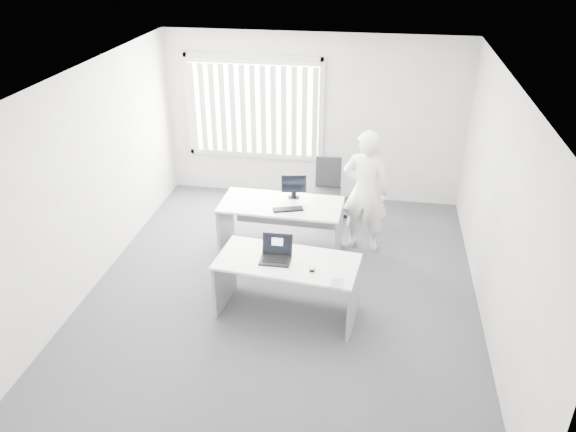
% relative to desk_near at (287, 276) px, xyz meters
% --- Properties ---
extents(ground, '(6.00, 6.00, 0.00)m').
position_rel_desk_near_xyz_m(ground, '(-0.14, 0.43, -0.55)').
color(ground, '#585961').
rests_on(ground, ground).
extents(wall_back, '(5.00, 0.02, 2.80)m').
position_rel_desk_near_xyz_m(wall_back, '(-0.14, 3.43, 0.85)').
color(wall_back, silver).
rests_on(wall_back, ground).
extents(wall_front, '(5.00, 0.02, 2.80)m').
position_rel_desk_near_xyz_m(wall_front, '(-0.14, -2.57, 0.85)').
color(wall_front, silver).
rests_on(wall_front, ground).
extents(wall_left, '(0.02, 6.00, 2.80)m').
position_rel_desk_near_xyz_m(wall_left, '(-2.64, 0.43, 0.85)').
color(wall_left, silver).
rests_on(wall_left, ground).
extents(wall_right, '(0.02, 6.00, 2.80)m').
position_rel_desk_near_xyz_m(wall_right, '(2.36, 0.43, 0.85)').
color(wall_right, silver).
rests_on(wall_right, ground).
extents(ceiling, '(5.00, 6.00, 0.02)m').
position_rel_desk_near_xyz_m(ceiling, '(-0.14, 0.43, 2.25)').
color(ceiling, white).
rests_on(ceiling, wall_back).
extents(window, '(2.32, 0.06, 1.76)m').
position_rel_desk_near_xyz_m(window, '(-1.14, 3.39, 1.00)').
color(window, beige).
rests_on(window, wall_back).
extents(blinds, '(2.20, 0.10, 1.50)m').
position_rel_desk_near_xyz_m(blinds, '(-1.14, 3.33, 0.97)').
color(blinds, silver).
rests_on(blinds, wall_back).
extents(desk_near, '(1.74, 0.95, 0.76)m').
position_rel_desk_near_xyz_m(desk_near, '(0.00, 0.00, 0.00)').
color(desk_near, white).
rests_on(desk_near, ground).
extents(desk_far, '(1.74, 0.85, 0.78)m').
position_rel_desk_near_xyz_m(desk_far, '(-0.33, 1.43, 0.02)').
color(desk_far, white).
rests_on(desk_far, ground).
extents(office_chair, '(0.57, 0.57, 0.98)m').
position_rel_desk_near_xyz_m(office_chair, '(0.21, 2.66, -0.24)').
color(office_chair, black).
rests_on(office_chair, ground).
extents(person, '(0.72, 0.53, 1.83)m').
position_rel_desk_near_xyz_m(person, '(0.83, 1.76, 0.37)').
color(person, white).
rests_on(person, ground).
extents(laptop, '(0.36, 0.32, 0.28)m').
position_rel_desk_near_xyz_m(laptop, '(-0.14, -0.04, 0.35)').
color(laptop, black).
rests_on(laptop, desk_near).
extents(paper_sheet, '(0.31, 0.22, 0.00)m').
position_rel_desk_near_xyz_m(paper_sheet, '(0.31, -0.13, 0.21)').
color(paper_sheet, white).
rests_on(paper_sheet, desk_near).
extents(mouse, '(0.07, 0.10, 0.04)m').
position_rel_desk_near_xyz_m(mouse, '(0.31, -0.16, 0.23)').
color(mouse, silver).
rests_on(mouse, paper_sheet).
extents(booklet, '(0.15, 0.20, 0.01)m').
position_rel_desk_near_xyz_m(booklet, '(0.62, -0.38, 0.22)').
color(booklet, white).
rests_on(booklet, desk_near).
extents(keyboard, '(0.44, 0.26, 0.02)m').
position_rel_desk_near_xyz_m(keyboard, '(-0.20, 1.25, 0.24)').
color(keyboard, black).
rests_on(keyboard, desk_far).
extents(monitor, '(0.37, 0.16, 0.36)m').
position_rel_desk_near_xyz_m(monitor, '(-0.18, 1.65, 0.41)').
color(monitor, black).
rests_on(monitor, desk_far).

